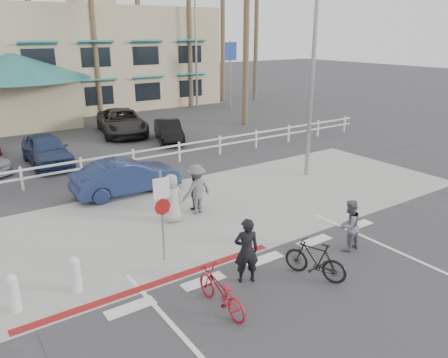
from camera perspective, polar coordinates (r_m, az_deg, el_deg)
ground at (r=12.14m, az=7.06°, el=-11.56°), size 140.00×140.00×0.00m
bike_path at (r=10.98m, az=14.22°, el=-15.64°), size 12.00×16.00×0.01m
sidewalk_plaza at (r=15.40m, az=-4.08°, el=-4.62°), size 22.00×7.00×0.01m
cross_street at (r=18.74m, az=-10.33°, el=-0.57°), size 40.00×5.00×0.01m
parking_lot at (r=27.39m, az=-18.71°, el=4.86°), size 50.00×16.00×0.01m
curb_red at (r=11.56m, az=-8.63°, el=-13.27°), size 7.00×0.25×0.02m
rail_fence at (r=20.54m, az=-11.48°, el=2.52°), size 29.40×0.16×1.00m
building at (r=39.80m, az=-22.34°, el=16.74°), size 28.00×16.00×11.30m
sign_post at (r=11.97m, az=-8.09°, el=-4.30°), size 0.50×0.10×2.90m
bollard_0 at (r=11.47m, az=-18.83°, el=-11.71°), size 0.26×0.26×0.95m
bollard_1 at (r=11.28m, az=-25.81°, el=-13.25°), size 0.26×0.26×0.95m
streetlight_0 at (r=19.05m, az=11.50°, el=13.55°), size 0.60×2.00×9.00m
streetlight_1 at (r=37.07m, az=-3.67°, el=16.59°), size 0.60×2.00×9.50m
info_sign at (r=36.61m, az=0.81°, el=13.54°), size 1.20×0.16×5.60m
palm_4 at (r=34.51m, az=-24.12°, el=19.52°), size 4.00×4.00×15.00m
palm_5 at (r=34.57m, az=-16.73°, el=18.64°), size 4.00×4.00×13.00m
palm_7 at (r=37.92m, az=-4.58°, el=20.01°), size 4.00×4.00×14.00m
palm_8 at (r=40.92m, az=-0.18°, el=20.67°), size 4.00×4.00×15.00m
palm_9 at (r=41.87m, az=4.24°, el=19.21°), size 4.00×4.00×13.00m
palm_11 at (r=29.87m, az=2.95°, el=20.42°), size 4.00×4.00×14.00m
bike_red at (r=10.28m, az=-0.44°, el=-14.42°), size 0.64×1.82×0.95m
rider_red at (r=11.11m, az=2.94°, el=-9.32°), size 0.75×0.64×1.75m
bike_black at (r=11.69m, az=11.83°, el=-10.26°), size 1.05×1.76×1.02m
rider_black at (r=13.17m, az=16.00°, el=-5.86°), size 0.81×0.66×1.56m
pedestrian_a at (r=15.19m, az=-3.61°, el=-1.36°), size 1.24×0.82×1.79m
pedestrian_child at (r=15.56m, az=-3.76°, el=-1.86°), size 0.79×0.43×1.27m
pedestrian_b at (r=14.61m, az=-6.82°, el=-2.53°), size 0.84×0.57×1.66m
car_white_sedan at (r=17.56m, az=-12.64°, el=0.31°), size 4.20×1.53×1.37m
lot_car_2 at (r=22.51m, az=-22.18°, el=3.56°), size 1.82×4.40×1.49m
lot_car_3 at (r=25.65m, az=-7.24°, el=6.24°), size 2.51×4.02×1.25m
lot_car_5 at (r=28.09m, az=-13.21°, el=7.28°), size 3.69×5.94×1.53m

